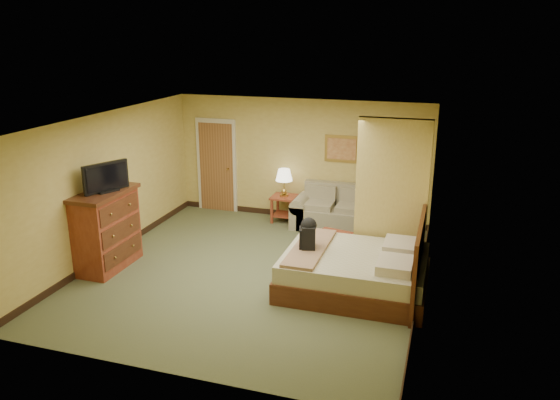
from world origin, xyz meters
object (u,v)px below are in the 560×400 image
at_px(loveseat, 336,215).
at_px(dresser, 106,229).
at_px(bed, 358,271).
at_px(coffee_table, 333,241).

height_order(loveseat, dresser, dresser).
bearing_deg(bed, coffee_table, 118.53).
xyz_separation_m(loveseat, dresser, (-3.36, -3.11, 0.40)).
bearing_deg(loveseat, coffee_table, -80.24).
height_order(dresser, bed, dresser).
distance_m(loveseat, coffee_table, 1.46).
distance_m(coffee_table, bed, 1.43).
distance_m(loveseat, bed, 2.85).
height_order(coffee_table, dresser, dresser).
relative_size(coffee_table, bed, 0.34).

